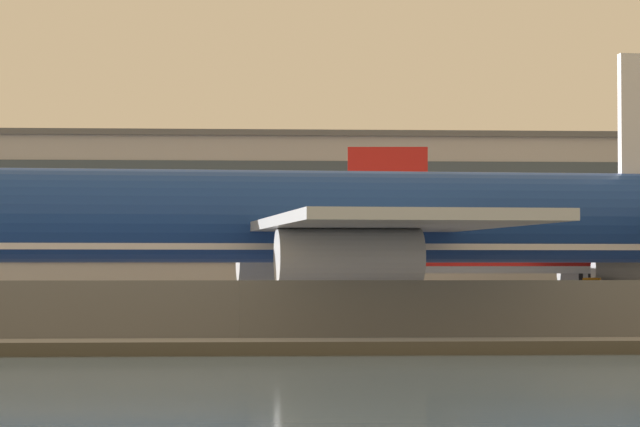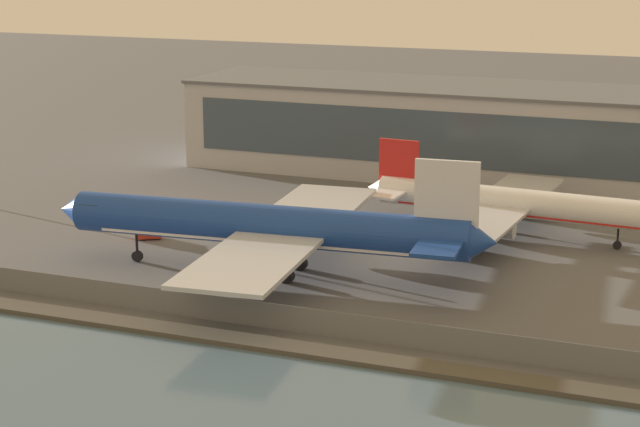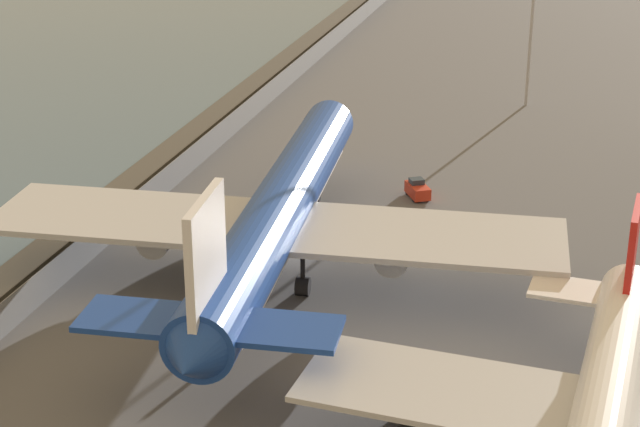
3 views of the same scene
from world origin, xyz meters
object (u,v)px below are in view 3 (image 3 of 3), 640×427
Objects in this scene: passenger_jet_white_red at (604,425)px; ops_van at (429,408)px; cargo_jet_blue at (278,214)px; baggage_tug at (418,190)px.

passenger_jet_white_red is 11.39m from ops_van.
passenger_jet_white_red reaches higher than ops_van.
ops_van is (17.89, 15.28, -4.25)m from cargo_jet_blue.
cargo_jet_blue reaches higher than ops_van.
cargo_jet_blue is 1.27× the size of passenger_jet_white_red.
ops_van is (-4.02, -10.20, -3.09)m from passenger_jet_white_red.
baggage_tug is at bearing -157.09° from passenger_jet_white_red.
passenger_jet_white_red is at bearing 68.50° from ops_van.
baggage_tug is (-42.61, -18.01, -3.56)m from passenger_jet_white_red.
baggage_tug is (-20.70, 7.48, -4.72)m from cargo_jet_blue.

